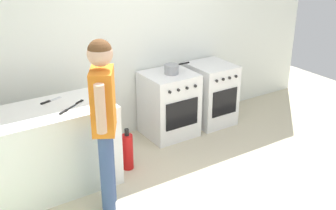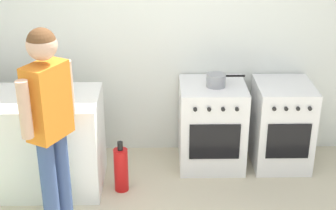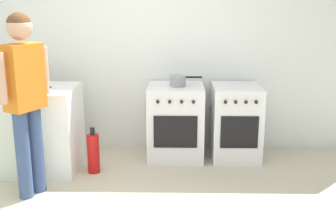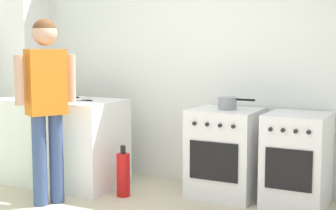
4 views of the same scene
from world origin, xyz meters
name	(u,v)px [view 1 (image 1 of 4)]	position (x,y,z in m)	size (l,w,h in m)	color
ground_plane	(224,201)	(0.00, 0.00, 0.00)	(8.00, 8.00, 0.00)	beige
back_wall	(129,36)	(0.00, 1.95, 1.30)	(6.00, 0.10, 2.60)	silver
counter_unit	(51,149)	(-1.35, 1.20, 0.45)	(1.30, 0.70, 0.90)	white
oven_left	(169,104)	(0.35, 1.58, 0.43)	(0.63, 0.62, 0.85)	white
oven_right	(211,94)	(1.04, 1.58, 0.43)	(0.54, 0.62, 0.85)	white
pot	(172,69)	(0.37, 1.55, 0.91)	(0.36, 0.18, 0.12)	gray
knife_carving	(70,109)	(-1.15, 1.08, 0.90)	(0.30, 0.19, 0.01)	silver
knife_utility	(50,101)	(-1.25, 1.38, 0.90)	(0.25, 0.11, 0.01)	silver
knife_bread	(73,106)	(-1.09, 1.13, 0.90)	(0.31, 0.22, 0.01)	silver
person	(104,112)	(-1.00, 0.58, 1.02)	(0.34, 0.51, 1.70)	#384C7A
fire_extinguisher	(128,151)	(-0.52, 1.10, 0.22)	(0.13, 0.13, 0.50)	red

